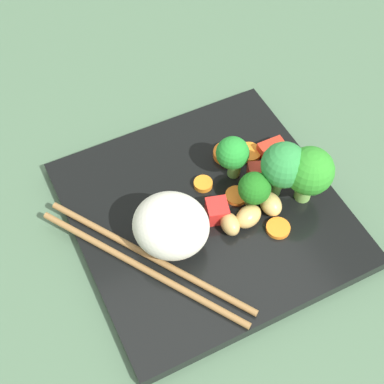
% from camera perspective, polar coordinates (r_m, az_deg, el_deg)
% --- Properties ---
extents(ground_plane, '(1.10, 1.10, 0.02)m').
position_cam_1_polar(ground_plane, '(0.61, 1.48, -3.11)').
color(ground_plane, '#4A684C').
extents(square_plate, '(0.27, 0.27, 0.01)m').
position_cam_1_polar(square_plate, '(0.60, 1.52, -2.21)').
color(square_plate, black).
rests_on(square_plate, ground_plane).
extents(rice_mound, '(0.10, 0.10, 0.07)m').
position_cam_1_polar(rice_mound, '(0.54, -2.15, -3.45)').
color(rice_mound, white).
rests_on(rice_mound, square_plate).
extents(broccoli_floret_0, '(0.05, 0.05, 0.07)m').
position_cam_1_polar(broccoli_floret_0, '(0.57, 9.32, 2.66)').
color(broccoli_floret_0, '#629F4C').
rests_on(broccoli_floret_0, square_plate).
extents(broccoli_floret_1, '(0.03, 0.03, 0.05)m').
position_cam_1_polar(broccoli_floret_1, '(0.58, 6.33, 0.31)').
color(broccoli_floret_1, '#549C45').
rests_on(broccoli_floret_1, square_plate).
extents(broccoli_floret_2, '(0.05, 0.05, 0.07)m').
position_cam_1_polar(broccoli_floret_2, '(0.58, 11.81, 2.00)').
color(broccoli_floret_2, '#7AB250').
rests_on(broccoli_floret_2, square_plate).
extents(broccoli_floret_3, '(0.04, 0.04, 0.05)m').
position_cam_1_polar(broccoli_floret_3, '(0.59, 4.16, 3.83)').
color(broccoli_floret_3, '#609B44').
rests_on(broccoli_floret_3, square_plate).
extents(carrot_slice_0, '(0.03, 0.03, 0.01)m').
position_cam_1_polar(carrot_slice_0, '(0.64, 5.81, 4.02)').
color(carrot_slice_0, orange).
rests_on(carrot_slice_0, square_plate).
extents(carrot_slice_1, '(0.03, 0.03, 0.00)m').
position_cam_1_polar(carrot_slice_1, '(0.60, 4.34, -0.09)').
color(carrot_slice_1, orange).
rests_on(carrot_slice_1, square_plate).
extents(carrot_slice_2, '(0.03, 0.03, 0.00)m').
position_cam_1_polar(carrot_slice_2, '(0.58, 8.73, -3.65)').
color(carrot_slice_2, orange).
rests_on(carrot_slice_2, square_plate).
extents(carrot_slice_3, '(0.03, 0.03, 0.01)m').
position_cam_1_polar(carrot_slice_3, '(0.63, 11.19, 1.96)').
color(carrot_slice_3, orange).
rests_on(carrot_slice_3, square_plate).
extents(carrot_slice_4, '(0.03, 0.03, 0.01)m').
position_cam_1_polar(carrot_slice_4, '(0.61, 1.14, 0.83)').
color(carrot_slice_4, orange).
rests_on(carrot_slice_4, square_plate).
extents(carrot_slice_5, '(0.04, 0.04, 0.01)m').
position_cam_1_polar(carrot_slice_5, '(0.63, 3.52, 3.91)').
color(carrot_slice_5, orange).
rests_on(carrot_slice_5, square_plate).
extents(pepper_chunk_0, '(0.03, 0.03, 0.02)m').
position_cam_1_polar(pepper_chunk_0, '(0.61, 6.71, 1.70)').
color(pepper_chunk_0, red).
rests_on(pepper_chunk_0, square_plate).
extents(pepper_chunk_1, '(0.03, 0.03, 0.02)m').
position_cam_1_polar(pepper_chunk_1, '(0.58, 2.58, -1.91)').
color(pepper_chunk_1, red).
rests_on(pepper_chunk_1, square_plate).
extents(pepper_chunk_2, '(0.02, 0.03, 0.01)m').
position_cam_1_polar(pepper_chunk_2, '(0.64, 8.22, 4.19)').
color(pepper_chunk_2, red).
rests_on(pepper_chunk_2, square_plate).
extents(chicken_piece_0, '(0.03, 0.02, 0.02)m').
position_cam_1_polar(chicken_piece_0, '(0.59, 7.99, -1.21)').
color(chicken_piece_0, tan).
rests_on(chicken_piece_0, square_plate).
extents(chicken_piece_1, '(0.03, 0.02, 0.02)m').
position_cam_1_polar(chicken_piece_1, '(0.57, 3.89, -3.27)').
color(chicken_piece_1, tan).
rests_on(chicken_piece_1, square_plate).
extents(chicken_piece_2, '(0.03, 0.03, 0.02)m').
position_cam_1_polar(chicken_piece_2, '(0.58, 5.74, -2.49)').
color(chicken_piece_2, tan).
rests_on(chicken_piece_2, square_plate).
extents(chopstick_pair, '(0.21, 0.14, 0.01)m').
position_cam_1_polar(chopstick_pair, '(0.56, -4.76, -7.05)').
color(chopstick_pair, olive).
rests_on(chopstick_pair, square_plate).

